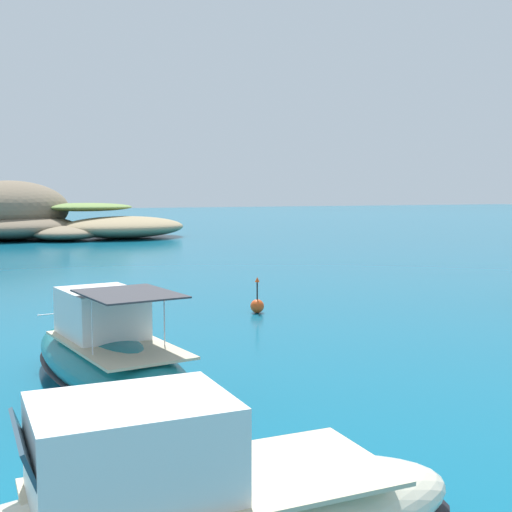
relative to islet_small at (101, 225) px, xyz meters
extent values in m
ellipsoid|color=#756651|center=(-8.61, 2.00, -0.09)|extent=(18.41, 18.43, 2.55)
ellipsoid|color=#756651|center=(-8.72, 5.04, 1.74)|extent=(18.01, 19.69, 6.20)
ellipsoid|color=#9E8966|center=(2.29, -0.69, -0.20)|extent=(17.44, 16.34, 2.32)
ellipsoid|color=#84755B|center=(-3.84, -1.45, -0.61)|extent=(10.02, 11.34, 1.52)
ellipsoid|color=#756651|center=(-5.31, 3.15, -0.41)|extent=(5.85, 7.06, 1.90)
ellipsoid|color=olive|center=(-1.14, 2.47, 1.93)|extent=(10.31, 9.38, 0.91)
cube|color=#C6B793|center=(-13.78, -65.17, -0.06)|extent=(4.64, 2.29, 0.06)
cube|color=silver|center=(-14.82, -65.13, 0.55)|extent=(2.39, 1.83, 1.16)
cube|color=#2D4756|center=(-16.00, -65.09, 0.67)|extent=(0.33, 1.63, 0.62)
ellipsoid|color=#19727A|center=(-13.00, -56.41, -0.66)|extent=(3.38, 8.51, 1.41)
ellipsoid|color=black|center=(-13.00, -56.41, -0.98)|extent=(3.44, 8.68, 0.17)
cube|color=#C6B793|center=(-12.93, -57.03, -0.06)|extent=(2.60, 4.76, 0.06)
cube|color=silver|center=(-13.04, -56.00, 0.55)|extent=(1.98, 2.50, 1.16)
cube|color=#2D4756|center=(-13.17, -54.83, 0.66)|extent=(1.64, 0.44, 0.62)
cylinder|color=silver|center=(-13.35, -53.20, 0.12)|extent=(1.73, 0.23, 0.04)
cube|color=#333338|center=(-12.84, -57.85, 1.26)|extent=(2.20, 2.68, 0.04)
cylinder|color=silver|center=(-13.71, -57.95, 0.60)|extent=(0.03, 0.03, 1.33)
cylinder|color=silver|center=(-11.98, -57.76, 0.60)|extent=(0.03, 0.03, 1.33)
sphere|color=#E54C19|center=(-4.89, -48.28, -1.08)|extent=(0.56, 0.56, 0.56)
cylinder|color=black|center=(-4.89, -48.28, -0.58)|extent=(0.06, 0.06, 1.00)
cone|color=#E54C19|center=(-4.89, -48.28, 0.02)|extent=(0.20, 0.20, 0.20)
camera|label=1|loc=(-16.89, -72.68, 3.56)|focal=47.23mm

